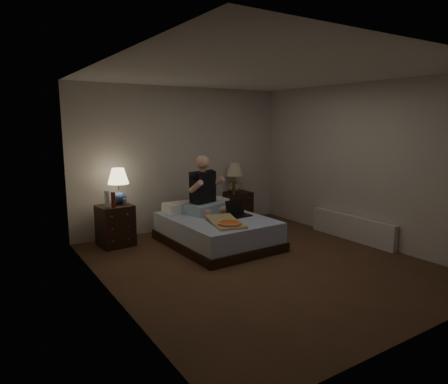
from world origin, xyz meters
TOP-DOWN VIEW (x-y plane):
  - floor at (0.00, 0.00)m, footprint 4.00×4.50m
  - ceiling at (0.00, 0.00)m, footprint 4.00×4.50m
  - wall_back at (0.00, 2.25)m, footprint 4.00×0.00m
  - wall_front at (0.00, -2.25)m, footprint 4.00×0.00m
  - wall_left at (-2.00, 0.00)m, footprint 0.00×4.50m
  - wall_right at (2.00, 0.00)m, footprint 0.00×4.50m
  - bed at (-0.05, 1.03)m, footprint 1.37×1.79m
  - nightstand_left at (-1.39, 1.83)m, footprint 0.53×0.49m
  - nightstand_right at (1.06, 2.05)m, footprint 0.45×0.40m
  - lamp_left at (-1.30, 1.89)m, footprint 0.39×0.39m
  - lamp_right at (0.97, 2.05)m, footprint 0.33×0.33m
  - water_bottle at (-1.53, 1.76)m, footprint 0.07×0.07m
  - soda_can at (-1.25, 1.75)m, footprint 0.07×0.07m
  - beer_bottle_left at (-1.45, 1.69)m, footprint 0.06×0.06m
  - beer_bottle_right at (0.90, 1.95)m, footprint 0.06×0.06m
  - person at (-0.05, 1.39)m, footprint 0.78×0.68m
  - laptop at (0.28, 0.89)m, footprint 0.36×0.31m
  - pizza_box at (-0.20, 0.44)m, footprint 0.57×0.83m
  - radiator at (1.93, 0.06)m, footprint 0.10×1.60m

SIDE VIEW (x-z plane):
  - floor at x=0.00m, z-range 0.00..0.00m
  - radiator at x=1.93m, z-range 0.00..0.40m
  - bed at x=-0.05m, z-range 0.00..0.44m
  - nightstand_right at x=1.06m, z-range 0.00..0.58m
  - nightstand_left at x=-1.39m, z-range 0.00..0.64m
  - pizza_box at x=-0.20m, z-range 0.44..0.52m
  - laptop at x=0.28m, z-range 0.44..0.68m
  - soda_can at x=-1.25m, z-range 0.64..0.74m
  - beer_bottle_right at x=0.90m, z-range 0.58..0.81m
  - beer_bottle_left at x=-1.45m, z-range 0.64..0.87m
  - water_bottle at x=-1.53m, z-range 0.64..0.89m
  - lamp_right at x=0.97m, z-range 0.58..1.14m
  - person at x=-0.05m, z-range 0.44..1.37m
  - lamp_left at x=-1.30m, z-range 0.64..1.20m
  - wall_back at x=0.00m, z-range 0.00..2.50m
  - wall_front at x=0.00m, z-range 0.00..2.50m
  - wall_left at x=-2.00m, z-range 0.00..2.50m
  - wall_right at x=2.00m, z-range 0.00..2.50m
  - ceiling at x=0.00m, z-range 2.50..2.50m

